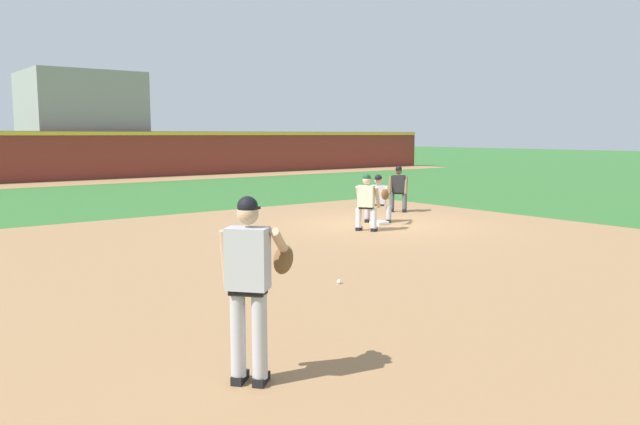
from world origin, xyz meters
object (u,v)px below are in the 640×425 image
object	(u,v)px
baseball	(339,282)
pitcher	(251,278)
first_base_bag	(379,223)
umpire	(398,187)
first_baseman	(379,196)
baserunner	(366,200)

from	to	relation	value
baseball	pitcher	size ratio (longest dim) A/B	0.04
first_base_bag	umpire	world-z (taller)	umpire
umpire	first_base_bag	bearing A→B (deg)	-144.74
first_baseman	umpire	bearing A→B (deg)	32.97
pitcher	baserunner	bearing A→B (deg)	41.65
first_base_bag	first_baseman	size ratio (longest dim) A/B	0.28
first_baseman	baserunner	size ratio (longest dim) A/B	0.92
first_baseman	umpire	world-z (taller)	umpire
first_baseman	pitcher	bearing A→B (deg)	-139.14
first_base_bag	baserunner	world-z (taller)	baserunner
pitcher	first_baseman	xyz separation A→B (m)	(8.67, 7.50, -0.33)
baseball	baserunner	size ratio (longest dim) A/B	0.05
baseball	baserunner	bearing A→B (deg)	43.69
first_base_bag	first_baseman	bearing A→B (deg)	52.17
first_base_bag	baserunner	bearing A→B (deg)	-148.80
first_base_bag	umpire	bearing A→B (deg)	35.26
umpire	baseball	bearing A→B (deg)	-140.36
baseball	baserunner	distance (m)	5.74
first_base_bag	pitcher	xyz separation A→B (m)	(-8.45, -7.22, 1.01)
first_base_bag	baseball	xyz separation A→B (m)	(-5.17, -4.57, -0.01)
first_base_bag	pitcher	bearing A→B (deg)	-139.50
baseball	baserunner	xyz separation A→B (m)	(4.12, 3.93, 0.76)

